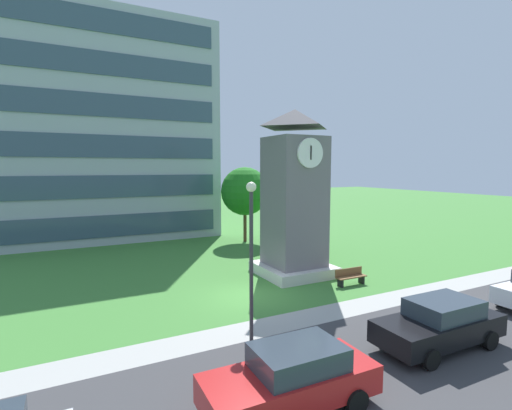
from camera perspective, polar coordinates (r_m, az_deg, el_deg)
name	(u,v)px	position (r m, az deg, el deg)	size (l,w,h in m)	color
ground_plane	(249,295)	(19.07, -1.01, -13.61)	(160.00, 160.00, 0.00)	#3D7A33
street_asphalt	(364,374)	(13.02, 16.15, -23.47)	(120.00, 7.20, 0.01)	#38383A
kerb_strip	(288,322)	(16.15, 4.87, -17.28)	(120.00, 1.60, 0.01)	#9E9E99
office_building	(93,134)	(40.14, -23.52, 9.93)	(20.22, 15.66, 19.20)	#9EA8B2
clock_tower	(294,203)	(21.94, 5.84, 0.35)	(3.98, 3.98, 9.62)	slate
park_bench	(350,276)	(21.19, 14.17, -10.49)	(1.81, 0.52, 0.88)	brown
street_lamp	(251,244)	(13.30, -0.72, -5.98)	(0.36, 0.36, 5.81)	#333338
tree_by_building	(289,207)	(26.86, 5.07, -0.33)	(3.54, 3.54, 5.29)	#513823
tree_streetside	(245,191)	(31.79, -1.70, 2.09)	(4.09, 4.09, 6.36)	#513823
parked_car_red	(292,378)	(10.76, 5.51, -24.69)	(4.68, 2.08, 1.69)	red
parked_car_black	(440,323)	(15.22, 26.15, -15.84)	(4.82, 2.13, 1.69)	black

